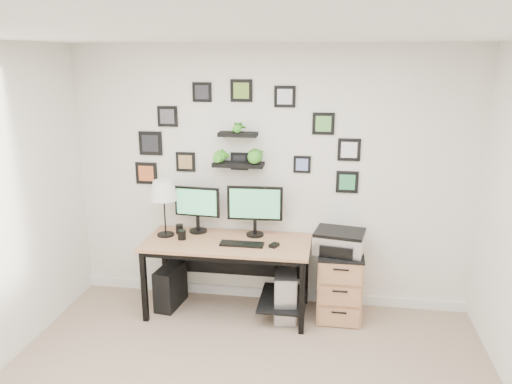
% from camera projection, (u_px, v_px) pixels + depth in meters
% --- Properties ---
extents(room, '(4.00, 4.00, 4.00)m').
position_uv_depth(room, '(269.00, 293.00, 5.28)').
color(room, tan).
rests_on(room, ground).
extents(desk, '(1.60, 0.70, 0.75)m').
position_uv_depth(desk, '(232.00, 252.00, 4.88)').
color(desk, tan).
rests_on(desk, ground).
extents(monitor_left, '(0.46, 0.19, 0.47)m').
position_uv_depth(monitor_left, '(197.00, 206.00, 4.99)').
color(monitor_left, black).
rests_on(monitor_left, desk).
extents(monitor_right, '(0.55, 0.18, 0.51)m').
position_uv_depth(monitor_right, '(255.00, 207.00, 4.88)').
color(monitor_right, black).
rests_on(monitor_right, desk).
extents(keyboard, '(0.41, 0.13, 0.02)m').
position_uv_depth(keyboard, '(242.00, 244.00, 4.71)').
color(keyboard, black).
rests_on(keyboard, desk).
extents(mouse, '(0.10, 0.12, 0.03)m').
position_uv_depth(mouse, '(274.00, 245.00, 4.67)').
color(mouse, black).
rests_on(mouse, desk).
extents(table_lamp, '(0.28, 0.28, 0.56)m').
position_uv_depth(table_lamp, '(164.00, 192.00, 4.86)').
color(table_lamp, black).
rests_on(table_lamp, desk).
extents(mug, '(0.08, 0.08, 0.09)m').
position_uv_depth(mug, '(182.00, 235.00, 4.85)').
color(mug, black).
rests_on(mug, desk).
extents(pen_cup, '(0.07, 0.07, 0.09)m').
position_uv_depth(pen_cup, '(180.00, 229.00, 5.01)').
color(pen_cup, black).
rests_on(pen_cup, desk).
extents(pc_tower_black, '(0.24, 0.44, 0.42)m').
position_uv_depth(pc_tower_black, '(171.00, 286.00, 5.08)').
color(pc_tower_black, black).
rests_on(pc_tower_black, ground).
extents(pc_tower_grey, '(0.26, 0.50, 0.48)m').
position_uv_depth(pc_tower_grey, '(285.00, 293.00, 4.87)').
color(pc_tower_grey, gray).
rests_on(pc_tower_grey, ground).
extents(file_cabinet, '(0.43, 0.53, 0.67)m').
position_uv_depth(file_cabinet, '(339.00, 284.00, 4.85)').
color(file_cabinet, tan).
rests_on(file_cabinet, ground).
extents(printer, '(0.51, 0.43, 0.21)m').
position_uv_depth(printer, '(339.00, 241.00, 4.74)').
color(printer, silver).
rests_on(printer, file_cabinet).
extents(wall_decor, '(2.27, 0.18, 1.08)m').
position_uv_depth(wall_decor, '(240.00, 143.00, 4.85)').
color(wall_decor, black).
rests_on(wall_decor, ground).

